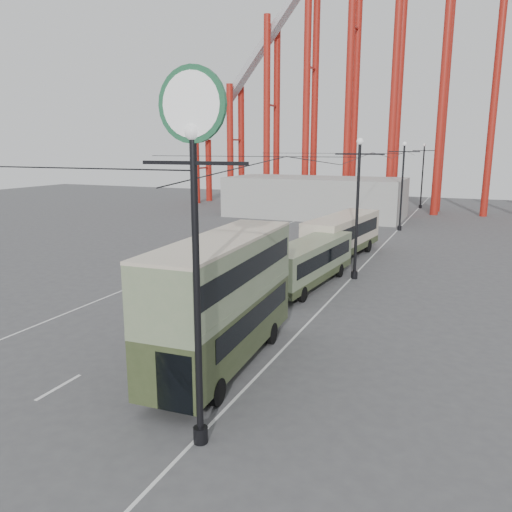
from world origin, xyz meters
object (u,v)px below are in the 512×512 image
at_px(lamp_post_near, 194,180).
at_px(single_decker_cream, 342,234).
at_px(single_decker_green, 309,261).
at_px(double_decker_bus, 223,295).
at_px(pedestrian, 265,287).

xyz_separation_m(lamp_post_near, single_decker_cream, (-2.43, 27.33, -5.96)).
distance_m(single_decker_green, single_decker_cream, 9.28).
bearing_deg(double_decker_bus, single_decker_green, 88.88).
relative_size(lamp_post_near, pedestrian, 6.97).
bearing_deg(single_decker_green, pedestrian, -105.16).
height_order(lamp_post_near, double_decker_bus, lamp_post_near).
distance_m(single_decker_green, pedestrian, 4.18).
bearing_deg(single_decker_cream, single_decker_green, -82.94).
relative_size(double_decker_bus, pedestrian, 6.42).
bearing_deg(single_decker_cream, pedestrian, -89.29).
bearing_deg(lamp_post_near, single_decker_cream, 95.09).
height_order(lamp_post_near, single_decker_cream, lamp_post_near).
height_order(single_decker_green, pedestrian, single_decker_green).
xyz_separation_m(double_decker_bus, single_decker_cream, (-0.56, 22.07, -1.06)).
bearing_deg(pedestrian, single_decker_cream, -110.03).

